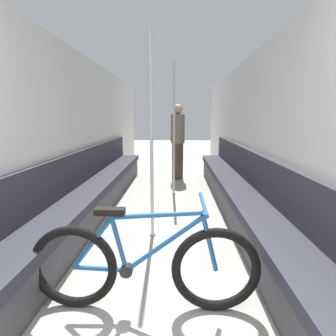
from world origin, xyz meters
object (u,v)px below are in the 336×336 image
at_px(bicycle, 144,266).
at_px(grab_pole_near, 174,133).
at_px(bench_seat_row_left, 94,191).
at_px(bench_seat_row_right, 238,193).
at_px(passenger_standing, 178,141).
at_px(grab_pole_far, 151,142).

xyz_separation_m(bicycle, grab_pole_near, (0.17, 2.84, 0.75)).
xyz_separation_m(bench_seat_row_left, bench_seat_row_right, (2.06, 0.00, 0.00)).
bearing_deg(bicycle, passenger_standing, 88.42).
xyz_separation_m(grab_pole_near, grab_pole_far, (-0.22, -1.66, 0.00)).
relative_size(bicycle, grab_pole_near, 0.73).
relative_size(bench_seat_row_left, passenger_standing, 3.31).
distance_m(bench_seat_row_left, bicycle, 2.17).
distance_m(bicycle, grab_pole_far, 1.40).
height_order(bench_seat_row_left, grab_pole_far, grab_pole_far).
bearing_deg(grab_pole_near, grab_pole_far, -97.69).
height_order(grab_pole_far, passenger_standing, grab_pole_far).
bearing_deg(grab_pole_far, bicycle, -87.50).
height_order(bench_seat_row_right, grab_pole_far, grab_pole_far).
distance_m(grab_pole_far, passenger_standing, 2.90).
relative_size(bench_seat_row_right, grab_pole_far, 2.40).
relative_size(bench_seat_row_left, bench_seat_row_right, 1.00).
relative_size(bench_seat_row_left, grab_pole_far, 2.40).
bearing_deg(bicycle, grab_pole_near, 88.33).
distance_m(grab_pole_near, grab_pole_far, 1.67).
relative_size(bench_seat_row_right, bicycle, 3.31).
bearing_deg(grab_pole_far, bench_seat_row_right, 33.73).
bearing_deg(grab_pole_near, bicycle, -93.48).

